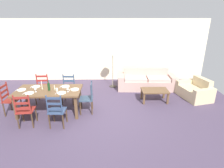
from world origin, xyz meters
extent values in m
cube|color=#45394F|center=(0.00, 0.00, -0.01)|extent=(9.60, 9.60, 0.02)
cube|color=beige|center=(0.00, 3.30, 1.35)|extent=(9.60, 0.16, 2.70)
cube|color=brown|center=(-1.32, 0.14, 0.72)|extent=(1.90, 0.96, 0.05)
cube|color=brown|center=(-2.17, -0.24, 0.35)|extent=(0.08, 0.08, 0.70)
cube|color=brown|center=(-0.47, -0.24, 0.35)|extent=(0.08, 0.08, 0.70)
cube|color=brown|center=(-2.17, 0.52, 0.35)|extent=(0.08, 0.08, 0.70)
cube|color=brown|center=(-0.47, 0.52, 0.35)|extent=(0.08, 0.08, 0.70)
cube|color=maroon|center=(-1.75, -0.52, 0.45)|extent=(0.45, 0.43, 0.03)
cylinder|color=#473220|center=(-1.94, -0.37, 0.22)|extent=(0.04, 0.04, 0.43)
cylinder|color=#473220|center=(-1.58, -0.34, 0.22)|extent=(0.04, 0.04, 0.43)
cylinder|color=#473220|center=(-1.91, -0.70, 0.22)|extent=(0.04, 0.04, 0.43)
cylinder|color=#473220|center=(-1.55, -0.68, 0.22)|extent=(0.04, 0.04, 0.43)
cylinder|color=maroon|center=(-1.91, -0.70, 0.71)|extent=(0.04, 0.04, 0.50)
cylinder|color=maroon|center=(-1.55, -0.68, 0.71)|extent=(0.04, 0.04, 0.50)
cube|color=maroon|center=(-1.73, -0.69, 0.58)|extent=(0.38, 0.05, 0.06)
cube|color=maroon|center=(-1.73, -0.69, 0.73)|extent=(0.38, 0.05, 0.06)
cube|color=maroon|center=(-1.73, -0.69, 0.88)|extent=(0.38, 0.05, 0.06)
cube|color=navy|center=(-0.91, -0.56, 0.45)|extent=(0.44, 0.42, 0.03)
cylinder|color=#473220|center=(-1.08, -0.39, 0.22)|extent=(0.04, 0.04, 0.43)
cylinder|color=#473220|center=(-0.72, -0.40, 0.22)|extent=(0.04, 0.04, 0.43)
cylinder|color=#473220|center=(-1.09, -0.73, 0.22)|extent=(0.04, 0.04, 0.43)
cylinder|color=#473220|center=(-0.73, -0.74, 0.22)|extent=(0.04, 0.04, 0.43)
cylinder|color=navy|center=(-1.09, -0.73, 0.71)|extent=(0.04, 0.04, 0.50)
cylinder|color=navy|center=(-0.73, -0.74, 0.71)|extent=(0.04, 0.04, 0.50)
cube|color=navy|center=(-0.91, -0.73, 0.58)|extent=(0.38, 0.04, 0.06)
cube|color=navy|center=(-0.91, -0.73, 0.73)|extent=(0.38, 0.04, 0.06)
cube|color=navy|center=(-0.91, -0.73, 0.88)|extent=(0.38, 0.04, 0.06)
cube|color=maroon|center=(-1.80, 0.86, 0.45)|extent=(0.44, 0.42, 0.03)
cylinder|color=#473220|center=(-1.62, 0.70, 0.22)|extent=(0.04, 0.04, 0.43)
cylinder|color=#473220|center=(-1.98, 0.69, 0.22)|extent=(0.04, 0.04, 0.43)
cylinder|color=#473220|center=(-1.63, 1.04, 0.22)|extent=(0.04, 0.04, 0.43)
cylinder|color=#473220|center=(-1.99, 1.03, 0.22)|extent=(0.04, 0.04, 0.43)
cylinder|color=maroon|center=(-1.63, 1.04, 0.71)|extent=(0.04, 0.04, 0.50)
cylinder|color=maroon|center=(-1.99, 1.03, 0.71)|extent=(0.04, 0.04, 0.50)
cube|color=maroon|center=(-1.81, 1.03, 0.58)|extent=(0.38, 0.04, 0.06)
cube|color=maroon|center=(-1.81, 1.03, 0.73)|extent=(0.38, 0.04, 0.06)
cube|color=maroon|center=(-1.81, 1.03, 0.88)|extent=(0.38, 0.04, 0.06)
cube|color=#304561|center=(-0.91, 0.81, 0.45)|extent=(0.44, 0.42, 0.03)
cylinder|color=#473220|center=(-0.73, 0.63, 0.22)|extent=(0.04, 0.04, 0.43)
cylinder|color=#473220|center=(-1.09, 0.65, 0.22)|extent=(0.04, 0.04, 0.43)
cylinder|color=#473220|center=(-0.72, 0.97, 0.22)|extent=(0.04, 0.04, 0.43)
cylinder|color=#473220|center=(-1.08, 0.99, 0.22)|extent=(0.04, 0.04, 0.43)
cylinder|color=#304561|center=(-0.72, 0.97, 0.71)|extent=(0.04, 0.04, 0.50)
cylinder|color=#304561|center=(-1.08, 0.99, 0.71)|extent=(0.04, 0.04, 0.50)
cube|color=#304561|center=(-0.90, 0.98, 0.58)|extent=(0.38, 0.04, 0.06)
cube|color=#304561|center=(-0.90, 0.98, 0.73)|extent=(0.38, 0.04, 0.06)
cube|color=#304561|center=(-0.90, 0.98, 0.88)|extent=(0.38, 0.04, 0.06)
cube|color=maroon|center=(-2.44, 0.11, 0.45)|extent=(0.41, 0.43, 0.03)
cylinder|color=#473220|center=(-2.26, 0.28, 0.22)|extent=(0.04, 0.04, 0.43)
cylinder|color=#473220|center=(-2.27, -0.08, 0.22)|extent=(0.04, 0.04, 0.43)
cylinder|color=#473220|center=(-2.60, 0.29, 0.22)|extent=(0.04, 0.04, 0.43)
cylinder|color=#473220|center=(-2.61, -0.07, 0.22)|extent=(0.04, 0.04, 0.43)
cylinder|color=maroon|center=(-2.60, 0.29, 0.71)|extent=(0.04, 0.04, 0.50)
cylinder|color=maroon|center=(-2.61, -0.07, 0.71)|extent=(0.04, 0.04, 0.50)
cube|color=maroon|center=(-2.61, 0.11, 0.58)|extent=(0.04, 0.38, 0.06)
cube|color=maroon|center=(-2.61, 0.11, 0.73)|extent=(0.04, 0.38, 0.06)
cube|color=maroon|center=(-2.61, 0.11, 0.88)|extent=(0.04, 0.38, 0.06)
cube|color=#304257|center=(-0.23, 0.16, 0.45)|extent=(0.42, 0.44, 0.03)
cylinder|color=#473220|center=(-0.39, -0.03, 0.22)|extent=(0.04, 0.04, 0.43)
cylinder|color=#473220|center=(-0.41, 0.33, 0.22)|extent=(0.04, 0.04, 0.43)
cylinder|color=#473220|center=(-0.05, -0.02, 0.22)|extent=(0.04, 0.04, 0.43)
cylinder|color=#473220|center=(-0.07, 0.34, 0.22)|extent=(0.04, 0.04, 0.43)
cylinder|color=#304257|center=(-0.05, -0.02, 0.71)|extent=(0.04, 0.04, 0.50)
cylinder|color=#304257|center=(-0.07, 0.34, 0.71)|extent=(0.04, 0.04, 0.50)
cube|color=#304257|center=(-0.06, 0.16, 0.58)|extent=(0.04, 0.38, 0.06)
cube|color=#304257|center=(-0.06, 0.16, 0.73)|extent=(0.04, 0.38, 0.06)
cube|color=#304257|center=(-0.06, 0.16, 0.88)|extent=(0.04, 0.38, 0.06)
cylinder|color=white|center=(-1.77, -0.11, 0.76)|extent=(0.24, 0.24, 0.02)
cube|color=silver|center=(-1.92, -0.11, 0.75)|extent=(0.03, 0.17, 0.01)
cylinder|color=white|center=(-0.87, -0.11, 0.76)|extent=(0.24, 0.24, 0.02)
cube|color=silver|center=(-1.02, -0.11, 0.75)|extent=(0.03, 0.17, 0.01)
cylinder|color=white|center=(-1.77, 0.39, 0.76)|extent=(0.24, 0.24, 0.02)
cube|color=silver|center=(-1.92, 0.39, 0.75)|extent=(0.03, 0.17, 0.01)
cylinder|color=white|center=(-0.87, 0.39, 0.76)|extent=(0.24, 0.24, 0.02)
cube|color=silver|center=(-1.02, 0.39, 0.75)|extent=(0.03, 0.17, 0.01)
cylinder|color=white|center=(-2.10, 0.14, 0.76)|extent=(0.24, 0.24, 0.02)
cube|color=silver|center=(-2.25, 0.14, 0.75)|extent=(0.02, 0.17, 0.01)
cylinder|color=white|center=(-0.54, 0.14, 0.76)|extent=(0.24, 0.24, 0.02)
cube|color=silver|center=(-0.69, 0.14, 0.75)|extent=(0.03, 0.17, 0.01)
cylinder|color=#143819|center=(-1.29, 0.11, 0.86)|extent=(0.07, 0.07, 0.22)
cylinder|color=#143819|center=(-1.29, 0.11, 1.01)|extent=(0.02, 0.02, 0.08)
cylinder|color=black|center=(-1.29, 0.11, 1.06)|extent=(0.03, 0.03, 0.02)
cylinder|color=white|center=(-1.64, 0.00, 0.75)|extent=(0.06, 0.06, 0.01)
cylinder|color=white|center=(-1.64, 0.00, 0.79)|extent=(0.01, 0.01, 0.07)
cone|color=white|center=(-1.64, 0.00, 0.87)|extent=(0.06, 0.06, 0.08)
cylinder|color=white|center=(-0.72, -0.01, 0.75)|extent=(0.06, 0.06, 0.01)
cylinder|color=white|center=(-0.72, -0.01, 0.79)|extent=(0.01, 0.01, 0.07)
cone|color=white|center=(-0.72, -0.01, 0.87)|extent=(0.06, 0.06, 0.08)
cylinder|color=beige|center=(-1.05, 0.05, 0.80)|extent=(0.07, 0.07, 0.09)
cylinder|color=#998C66|center=(-1.50, 0.16, 0.77)|extent=(0.05, 0.05, 0.04)
cylinder|color=white|center=(-1.50, 0.16, 0.91)|extent=(0.02, 0.02, 0.23)
cylinder|color=#998C66|center=(-1.12, 0.10, 0.77)|extent=(0.05, 0.05, 0.04)
cylinder|color=white|center=(-1.12, 0.10, 0.85)|extent=(0.02, 0.02, 0.12)
cube|color=tan|center=(1.97, 2.03, 0.20)|extent=(1.83, 0.87, 0.40)
cube|color=tan|center=(1.98, 2.33, 0.40)|extent=(1.81, 0.27, 0.80)
cube|color=tan|center=(2.99, 1.99, 0.29)|extent=(0.27, 0.81, 0.58)
cube|color=tan|center=(0.95, 2.07, 0.29)|extent=(0.27, 0.81, 0.58)
cube|color=#D3AA9B|center=(2.42, 1.96, 0.46)|extent=(0.88, 0.67, 0.12)
cube|color=#D3AA9B|center=(1.52, 1.99, 0.46)|extent=(0.88, 0.67, 0.12)
cube|color=brown|center=(2.03, 0.88, 0.40)|extent=(0.90, 0.56, 0.04)
cube|color=brown|center=(1.63, 0.65, 0.19)|extent=(0.06, 0.06, 0.38)
cube|color=brown|center=(2.43, 0.65, 0.19)|extent=(0.06, 0.06, 0.38)
cube|color=brown|center=(1.63, 1.11, 0.19)|extent=(0.06, 0.06, 0.38)
cube|color=brown|center=(2.43, 1.11, 0.19)|extent=(0.06, 0.06, 0.38)
cube|color=#CFB98E|center=(3.52, 1.13, 0.19)|extent=(0.97, 0.97, 0.38)
cube|color=#CFB98E|center=(3.81, 1.20, 0.36)|extent=(0.39, 0.82, 0.72)
cube|color=#CFB98E|center=(3.64, 0.65, 0.26)|extent=(0.82, 0.37, 0.52)
cube|color=#CFB98E|center=(3.40, 1.60, 0.26)|extent=(0.82, 0.37, 0.52)
cylinder|color=#332D28|center=(0.62, 2.28, 0.01)|extent=(0.28, 0.28, 0.03)
cylinder|color=gray|center=(0.62, 2.28, 0.71)|extent=(0.03, 0.03, 1.35)
cone|color=beige|center=(0.62, 2.28, 1.51)|extent=(0.40, 0.40, 0.26)
camera|label=1|loc=(0.45, -4.81, 2.78)|focal=29.01mm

